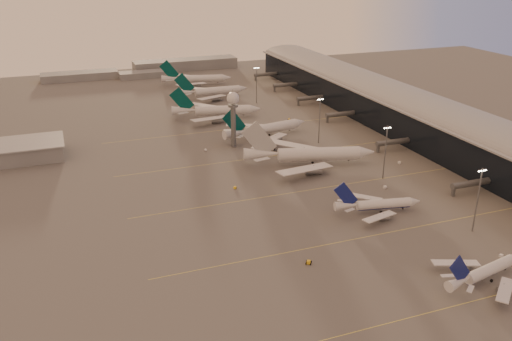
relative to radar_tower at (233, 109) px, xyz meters
name	(u,v)px	position (x,y,z in m)	size (l,w,h in m)	color
ground	(333,260)	(-5.00, -120.00, -20.95)	(700.00, 700.00, 0.00)	#4D4B4B
taxiway_markings	(333,185)	(25.00, -64.00, -20.94)	(180.00, 185.25, 0.02)	#DCCA4D
terminal	(410,114)	(102.88, -9.91, -10.43)	(57.00, 362.00, 23.04)	black
radar_tower	(233,109)	(0.00, 0.00, 0.00)	(6.40, 6.40, 31.10)	#5B5E63
mast_a	(478,197)	(53.00, -120.00, -7.21)	(3.60, 0.56, 25.00)	#5B5E63
mast_b	(385,150)	(50.00, -65.00, -7.21)	(3.60, 0.56, 25.00)	#5B5E63
mast_c	(320,118)	(45.00, -10.00, -7.21)	(3.60, 0.56, 25.00)	#5B5E63
mast_d	(257,83)	(43.00, 80.00, -7.21)	(3.60, 0.56, 25.00)	#5B5E63
distant_horizon	(155,68)	(-2.38, 205.14, -17.06)	(165.00, 37.50, 9.00)	slate
narrowbody_near	(485,273)	(33.52, -147.63, -18.15)	(34.98, 27.65, 13.80)	silver
narrowbody_mid	(378,206)	(28.55, -94.14, -18.08)	(35.93, 28.41, 14.16)	silver
widebody_white	(310,157)	(26.32, -37.79, -17.00)	(63.15, 49.93, 22.75)	silver
greentail_a	(266,131)	(22.29, 9.62, -17.51)	(53.10, 42.51, 19.46)	silver
greentail_b	(217,112)	(7.30, 54.96, -17.36)	(55.06, 43.98, 20.31)	silver
greentail_c	(213,93)	(19.26, 105.42, -17.56)	(52.76, 42.65, 19.18)	silver
greentail_d	(197,80)	(19.00, 148.10, -17.44)	(53.98, 43.14, 19.86)	silver
gsv_catering_a	(502,252)	(49.33, -138.33, -18.79)	(5.53, 3.08, 4.31)	white
gsv_tug_mid	(309,262)	(-13.55, -119.28, -20.36)	(4.67, 4.28, 1.15)	yellow
gsv_truck_b	(386,186)	(45.04, -75.19, -19.67)	(6.37, 2.73, 2.51)	white
gsv_truck_c	(236,186)	(-16.50, -52.23, -19.84)	(5.44, 4.83, 2.18)	yellow
gsv_catering_b	(400,159)	(68.00, -51.98, -18.71)	(5.90, 3.74, 4.48)	white
gsv_tug_far	(273,149)	(17.37, -12.37, -20.41)	(3.92, 4.26, 1.05)	white
gsv_truck_d	(205,149)	(-15.74, -0.39, -19.89)	(2.15, 5.22, 2.07)	white
gsv_tug_hangar	(289,119)	(47.36, 34.62, -20.44)	(3.94, 3.08, 0.99)	yellow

